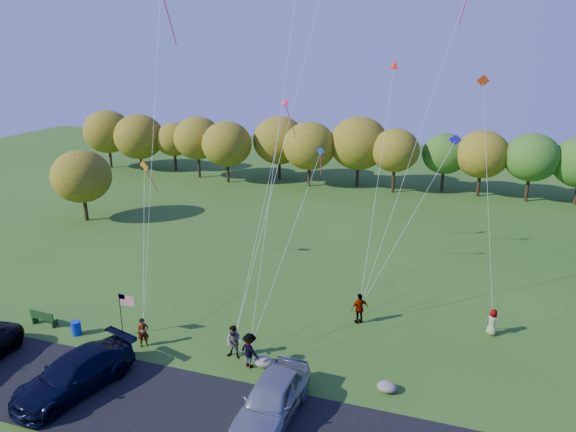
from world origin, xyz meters
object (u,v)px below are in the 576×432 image
Objects in this scene: flyer_c at (250,350)px; park_bench at (43,318)px; minivan_silver at (272,398)px; flyer_a at (143,333)px; flyer_d at (360,308)px; flyer_b at (234,342)px; trash_barrel at (76,328)px; flyer_e at (492,322)px; minivan_navy at (74,374)px.

park_bench is at bearing 23.67° from flyer_c.
minivan_silver is 3.18× the size of park_bench.
flyer_d is at bearing -7.36° from flyer_a.
flyer_b is 2.29× the size of trash_barrel.
flyer_c reaches higher than flyer_a.
flyer_e is (7.63, 1.05, -0.16)m from flyer_d.
minivan_navy is 9.86m from minivan_silver.
trash_barrel is at bearing -1.72° from park_bench.
flyer_a is 1.07× the size of flyer_e.
minivan_navy is 3.83× the size of flyer_e.
flyer_b is at bearing 54.13° from minivan_navy.
minivan_navy reaches higher than park_bench.
minivan_navy is 16.15m from flyer_d.
minivan_silver is 13.72m from trash_barrel.
minivan_silver is at bearing -44.59° from flyer_b.
flyer_d is 7.71m from flyer_e.
trash_barrel is at bearing -15.32° from flyer_d.
flyer_a reaches higher than trash_barrel.
flyer_d is (5.75, 5.81, 0.02)m from flyer_b.
flyer_b is 1.22m from flyer_c.
flyer_c reaches higher than minivan_navy.
minivan_silver is at bearing 22.15° from minivan_navy.
park_bench is (-12.37, -0.48, -0.43)m from flyer_b.
flyer_d is 1.20× the size of flyer_e.
minivan_silver is 2.90× the size of flyer_c.
flyer_c reaches higher than park_bench.
minivan_silver reaches higher than flyer_a.
flyer_d reaches higher than flyer_c.
trash_barrel is (-10.90, -0.18, -0.55)m from flyer_c.
flyer_d reaches higher than minivan_navy.
flyer_d is 16.84m from trash_barrel.
flyer_d reaches higher than flyer_e.
park_bench is (-15.92, 3.37, -0.50)m from minivan_silver.
park_bench is at bearing 45.77° from flyer_e.
flyer_d is at bearing 37.73° from flyer_e.
flyer_d is at bearing 57.38° from minivan_navy.
flyer_b is 1.18× the size of flyer_e.
flyer_d reaches higher than flyer_a.
minivan_navy is at bearing -139.03° from flyer_a.
park_bench is at bearing 175.31° from trash_barrel.
minivan_silver is 3.48× the size of flyer_e.
minivan_navy reaches higher than trash_barrel.
minivan_navy is 8.63m from flyer_c.
trash_barrel is at bearing 144.57° from minivan_navy.
flyer_a is 0.89× the size of flyer_d.
minivan_silver reaches higher than minivan_navy.
flyer_a is 5.33m from flyer_b.
flyer_c is 1.09× the size of park_bench.
flyer_e is 1.94× the size of trash_barrel.
flyer_a is 0.98× the size of park_bench.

